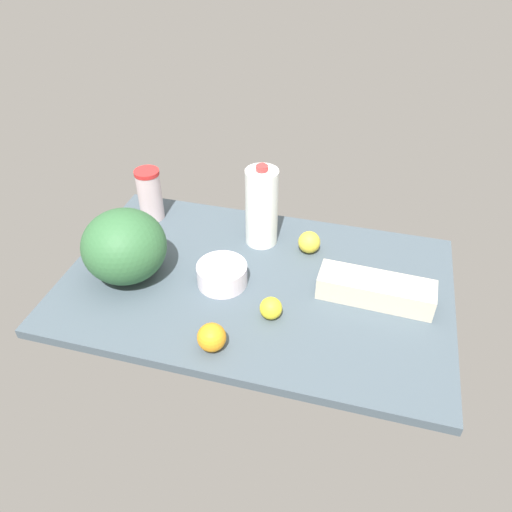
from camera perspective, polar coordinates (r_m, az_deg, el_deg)
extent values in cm
cube|color=#42515B|center=(157.60, 0.00, -3.28)|extent=(120.00, 76.00, 3.00)
cube|color=beige|center=(152.32, 13.50, -3.76)|extent=(34.41, 12.13, 7.34)
cylinder|color=silver|center=(154.12, -3.89, -2.11)|extent=(15.56, 15.56, 6.82)
ellipsoid|color=#316539|center=(157.10, -14.81, 1.09)|extent=(25.73, 25.73, 22.64)
cylinder|color=white|center=(165.46, 0.65, 5.57)|extent=(10.84, 10.84, 27.29)
cylinder|color=red|center=(158.07, 0.69, 10.01)|extent=(3.79, 3.79, 1.80)
cylinder|color=beige|center=(184.46, -12.01, 6.70)|extent=(8.57, 8.57, 17.84)
cylinder|color=red|center=(179.74, -12.41, 9.31)|extent=(8.82, 8.82, 1.40)
sphere|color=yellow|center=(143.08, 1.71, -5.97)|extent=(6.52, 6.52, 6.52)
sphere|color=orange|center=(134.85, -5.09, -9.24)|extent=(7.87, 7.87, 7.87)
sphere|color=yellow|center=(167.23, 6.10, 1.58)|extent=(7.40, 7.40, 7.40)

